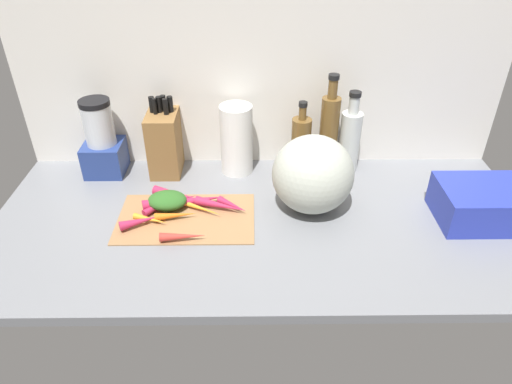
{
  "coord_description": "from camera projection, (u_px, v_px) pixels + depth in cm",
  "views": [
    {
      "loc": [
        -3.39,
        -117.53,
        87.97
      ],
      "look_at": [
        -2.17,
        -3.04,
        11.94
      ],
      "focal_mm": 32.6,
      "sensor_mm": 36.0,
      "label": 1
    }
  ],
  "objects": [
    {
      "name": "carrot_4",
      "position": [
        151.0,
        219.0,
        1.43
      ],
      "size": [
        11.55,
        5.68,
        2.03
      ],
      "primitive_type": "cone",
      "rotation": [
        0.0,
        1.57,
        -0.33
      ],
      "color": "orange",
      "rests_on": "cutting_board"
    },
    {
      "name": "bottle_1",
      "position": [
        329.0,
        132.0,
        1.64
      ],
      "size": [
        6.64,
        6.64,
        35.8
      ],
      "color": "brown",
      "rests_on": "ground_plane"
    },
    {
      "name": "carrot_10",
      "position": [
        164.0,
        203.0,
        1.5
      ],
      "size": [
        12.23,
        12.79,
        2.33
      ],
      "primitive_type": "cone",
      "rotation": [
        0.0,
        1.57,
        0.82
      ],
      "color": "#B2264C",
      "rests_on": "cutting_board"
    },
    {
      "name": "carrot_7",
      "position": [
        176.0,
        194.0,
        1.53
      ],
      "size": [
        16.15,
        8.55,
        3.35
      ],
      "primitive_type": "cone",
      "rotation": [
        0.0,
        1.57,
        -0.35
      ],
      "color": "#B2264C",
      "rests_on": "cutting_board"
    },
    {
      "name": "carrot_8",
      "position": [
        176.0,
        215.0,
        1.44
      ],
      "size": [
        13.15,
        4.35,
        2.48
      ],
      "primitive_type": "cone",
      "rotation": [
        0.0,
        1.57,
        0.15
      ],
      "color": "orange",
      "rests_on": "cutting_board"
    },
    {
      "name": "knife_block",
      "position": [
        165.0,
        142.0,
        1.65
      ],
      "size": [
        10.55,
        15.99,
        28.07
      ],
      "color": "brown",
      "rests_on": "ground_plane"
    },
    {
      "name": "carrot_1",
      "position": [
        205.0,
        199.0,
        1.52
      ],
      "size": [
        13.7,
        5.63,
        2.65
      ],
      "primitive_type": "cone",
      "rotation": [
        0.0,
        1.57,
        0.23
      ],
      "color": "#B2264C",
      "rests_on": "cutting_board"
    },
    {
      "name": "cutting_board",
      "position": [
        186.0,
        218.0,
        1.46
      ],
      "size": [
        42.81,
        26.21,
        0.8
      ],
      "primitive_type": "cube",
      "color": "#997047",
      "rests_on": "ground_plane"
    },
    {
      "name": "winter_squash",
      "position": [
        313.0,
        174.0,
        1.45
      ],
      "size": [
        25.58,
        24.91,
        24.99
      ],
      "primitive_type": "ellipsoid",
      "color": "#B2B7A8",
      "rests_on": "ground_plane"
    },
    {
      "name": "carrot_3",
      "position": [
        233.0,
        205.0,
        1.49
      ],
      "size": [
        10.44,
        8.79,
        2.54
      ],
      "primitive_type": "cone",
      "rotation": [
        0.0,
        1.57,
        -0.65
      ],
      "color": "#B2264C",
      "rests_on": "cutting_board"
    },
    {
      "name": "bottle_0",
      "position": [
        301.0,
        144.0,
        1.65
      ],
      "size": [
        7.0,
        7.0,
        26.63
      ],
      "color": "brown",
      "rests_on": "ground_plane"
    },
    {
      "name": "bottle_2",
      "position": [
        350.0,
        139.0,
        1.65
      ],
      "size": [
        7.43,
        7.43,
        30.03
      ],
      "color": "silver",
      "rests_on": "ground_plane"
    },
    {
      "name": "wall_back",
      "position": [
        261.0,
        83.0,
        1.62
      ],
      "size": [
        170.0,
        3.0,
        60.0
      ],
      "primitive_type": "cube",
      "color": "silver",
      "rests_on": "ground_plane"
    },
    {
      "name": "carrot_0",
      "position": [
        170.0,
        201.0,
        1.5
      ],
      "size": [
        17.8,
        9.03,
        3.53
      ],
      "primitive_type": "cone",
      "rotation": [
        0.0,
        1.57,
        0.33
      ],
      "color": "#B2264C",
      "rests_on": "cutting_board"
    },
    {
      "name": "ground_plane",
      "position": [
        263.0,
        222.0,
        1.47
      ],
      "size": [
        170.0,
        80.0,
        3.0
      ],
      "primitive_type": "cube",
      "color": "slate"
    },
    {
      "name": "carrot_5",
      "position": [
        199.0,
        208.0,
        1.48
      ],
      "size": [
        15.73,
        9.91,
        2.01
      ],
      "primitive_type": "cone",
      "rotation": [
        0.0,
        1.57,
        -0.5
      ],
      "color": "orange",
      "rests_on": "cutting_board"
    },
    {
      "name": "carrot_6",
      "position": [
        139.0,
        221.0,
        1.41
      ],
      "size": [
        12.17,
        7.69,
        3.01
      ],
      "primitive_type": "cone",
      "rotation": [
        0.0,
        1.57,
        0.43
      ],
      "color": "#B2264C",
      "rests_on": "cutting_board"
    },
    {
      "name": "paper_towel_roll",
      "position": [
        236.0,
        140.0,
        1.64
      ],
      "size": [
        11.4,
        11.4,
        25.28
      ],
      "primitive_type": "cylinder",
      "color": "white",
      "rests_on": "ground_plane"
    },
    {
      "name": "blender_appliance",
      "position": [
        102.0,
        142.0,
        1.64
      ],
      "size": [
        13.66,
        13.66,
        27.77
      ],
      "color": "navy",
      "rests_on": "ground_plane"
    },
    {
      "name": "carrot_greens_pile",
      "position": [
        167.0,
        200.0,
        1.49
      ],
      "size": [
        12.42,
        9.55,
        5.25
      ],
      "primitive_type": "ellipsoid",
      "color": "#2D6023",
      "rests_on": "cutting_board"
    },
    {
      "name": "carrot_9",
      "position": [
        219.0,
        205.0,
        1.48
      ],
      "size": [
        16.38,
        8.57,
        3.08
      ],
      "primitive_type": "cone",
      "rotation": [
        0.0,
        1.57,
        -0.36
      ],
      "color": "#B2264C",
      "rests_on": "cutting_board"
    },
    {
      "name": "carrot_2",
      "position": [
        183.0,
        236.0,
        1.36
      ],
      "size": [
        13.5,
        3.39,
        2.74
      ],
      "primitive_type": "cone",
      "rotation": [
        0.0,
        1.57,
        0.05
      ],
      "color": "red",
      "rests_on": "cutting_board"
    },
    {
      "name": "dish_rack",
      "position": [
        481.0,
        204.0,
        1.43
      ],
      "size": [
        26.12,
        20.78,
        11.42
      ],
      "primitive_type": "cube",
      "color": "#2838AD",
      "rests_on": "ground_plane"
    }
  ]
}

